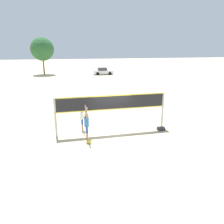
{
  "coord_description": "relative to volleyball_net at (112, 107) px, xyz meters",
  "views": [
    {
      "loc": [
        -3.25,
        -13.48,
        5.49
      ],
      "look_at": [
        0.0,
        0.0,
        1.39
      ],
      "focal_mm": 35.0,
      "sensor_mm": 36.0,
      "label": 1
    }
  ],
  "objects": [
    {
      "name": "volleyball_net",
      "position": [
        0.0,
        0.0,
        0.0
      ],
      "size": [
        7.45,
        0.14,
        2.52
      ],
      "color": "beige",
      "rests_on": "ground_plane"
    },
    {
      "name": "volleyball",
      "position": [
        -1.75,
        -1.54,
        -1.64
      ],
      "size": [
        0.23,
        0.23,
        0.23
      ],
      "color": "yellow",
      "rests_on": "ground_plane"
    },
    {
      "name": "tree_left_cluster",
      "position": [
        -6.31,
        35.67,
        3.43
      ],
      "size": [
        4.77,
        4.77,
        7.58
      ],
      "color": "brown",
      "rests_on": "ground_plane"
    },
    {
      "name": "gear_bag",
      "position": [
        3.35,
        -0.54,
        -1.65
      ],
      "size": [
        0.48,
        0.35,
        0.22
      ],
      "color": "#2D2D33",
      "rests_on": "ground_plane"
    },
    {
      "name": "ground_plane",
      "position": [
        0.0,
        0.0,
        -1.76
      ],
      "size": [
        200.0,
        200.0,
        0.0
      ],
      "primitive_type": "plane",
      "color": "beige"
    },
    {
      "name": "player_spiker",
      "position": [
        -1.83,
        -1.01,
        -0.62
      ],
      "size": [
        0.28,
        0.71,
        2.17
      ],
      "rotation": [
        0.0,
        0.0,
        1.57
      ],
      "color": "tan",
      "rests_on": "ground_plane"
    },
    {
      "name": "parked_car_near",
      "position": [
        5.81,
        32.29,
        -1.11
      ],
      "size": [
        4.22,
        2.14,
        1.44
      ],
      "rotation": [
        0.0,
        0.0,
        -0.04
      ],
      "color": "silver",
      "rests_on": "ground_plane"
    },
    {
      "name": "player_blocker",
      "position": [
        -1.92,
        0.79,
        -0.73
      ],
      "size": [
        0.28,
        0.68,
        1.96
      ],
      "rotation": [
        0.0,
        0.0,
        -1.57
      ],
      "color": "tan",
      "rests_on": "ground_plane"
    }
  ]
}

